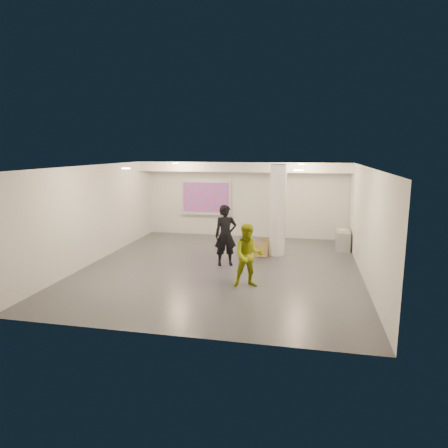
% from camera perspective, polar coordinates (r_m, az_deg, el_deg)
% --- Properties ---
extents(floor, '(8.00, 9.00, 0.01)m').
position_cam_1_polar(floor, '(11.94, -0.39, -6.25)').
color(floor, '#393C41').
rests_on(floor, ground).
extents(ceiling, '(8.00, 9.00, 0.01)m').
position_cam_1_polar(ceiling, '(11.44, -0.41, 8.28)').
color(ceiling, white).
rests_on(ceiling, floor).
extents(wall_back, '(8.00, 0.01, 3.00)m').
position_cam_1_polar(wall_back, '(15.98, 3.01, 3.54)').
color(wall_back, silver).
rests_on(wall_back, floor).
extents(wall_front, '(8.00, 0.01, 3.00)m').
position_cam_1_polar(wall_front, '(7.36, -7.85, -4.98)').
color(wall_front, silver).
rests_on(wall_front, floor).
extents(wall_left, '(0.01, 9.00, 3.00)m').
position_cam_1_polar(wall_left, '(13.03, -17.87, 1.43)').
color(wall_left, silver).
rests_on(wall_left, floor).
extents(wall_right, '(0.01, 9.00, 3.00)m').
position_cam_1_polar(wall_right, '(11.45, 19.56, 0.11)').
color(wall_right, silver).
rests_on(wall_right, floor).
extents(soffit_band, '(8.00, 1.10, 0.36)m').
position_cam_1_polar(soffit_band, '(15.33, 2.74, 8.19)').
color(soffit_band, white).
rests_on(soffit_band, ceiling).
extents(downlight_nw, '(0.22, 0.22, 0.02)m').
position_cam_1_polar(downlight_nw, '(14.44, -6.94, 8.61)').
color(downlight_nw, '#EECA88').
rests_on(downlight_nw, ceiling).
extents(downlight_ne, '(0.22, 0.22, 0.02)m').
position_cam_1_polar(downlight_ne, '(13.68, 11.00, 8.39)').
color(downlight_ne, '#EECA88').
rests_on(downlight_ne, ceiling).
extents(downlight_sw, '(0.22, 0.22, 0.02)m').
position_cam_1_polar(downlight_sw, '(10.73, -13.83, 7.71)').
color(downlight_sw, '#EECA88').
rests_on(downlight_sw, ceiling).
extents(downlight_se, '(0.22, 0.22, 0.02)m').
position_cam_1_polar(downlight_se, '(9.69, 10.59, 7.56)').
color(downlight_se, '#EECA88').
rests_on(downlight_se, ceiling).
extents(column, '(0.52, 0.52, 3.00)m').
position_cam_1_polar(column, '(13.15, 7.67, 1.93)').
color(column, white).
rests_on(column, floor).
extents(projection_screen, '(2.10, 0.13, 1.42)m').
position_cam_1_polar(projection_screen, '(16.25, -2.61, 3.76)').
color(projection_screen, silver).
rests_on(projection_screen, wall_back).
extents(credenza, '(0.52, 1.15, 0.66)m').
position_cam_1_polar(credenza, '(14.70, 16.61, -2.15)').
color(credenza, gray).
rests_on(credenza, floor).
extents(papers_stack, '(0.25, 0.31, 0.02)m').
position_cam_1_polar(papers_stack, '(14.65, 16.69, -0.84)').
color(papers_stack, silver).
rests_on(papers_stack, credenza).
extents(postit_pad, '(0.23, 0.30, 0.03)m').
position_cam_1_polar(postit_pad, '(14.70, 16.54, -0.77)').
color(postit_pad, yellow).
rests_on(postit_pad, credenza).
extents(cardboard_back, '(0.56, 0.19, 0.60)m').
position_cam_1_polar(cardboard_back, '(13.33, 6.52, -3.18)').
color(cardboard_back, olive).
rests_on(cardboard_back, floor).
extents(cardboard_front, '(0.48, 0.29, 0.48)m').
position_cam_1_polar(cardboard_front, '(13.12, 5.22, -3.67)').
color(cardboard_front, olive).
rests_on(cardboard_front, floor).
extents(woman, '(0.79, 0.66, 1.84)m').
position_cam_1_polar(woman, '(11.98, 0.23, -1.64)').
color(woman, black).
rests_on(woman, floor).
extents(man, '(0.93, 0.81, 1.63)m').
position_cam_1_polar(man, '(10.15, 3.53, -4.54)').
color(man, '#919C11').
rests_on(man, floor).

